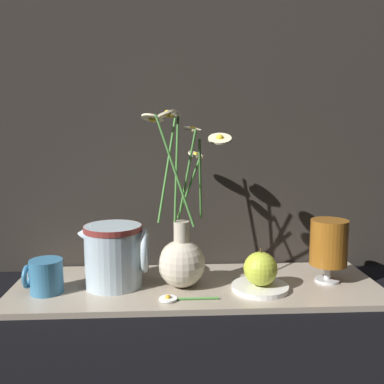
{
  "coord_description": "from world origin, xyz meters",
  "views": [
    {
      "loc": [
        -0.06,
        -0.88,
        0.34
      ],
      "look_at": [
        -0.01,
        0.0,
        0.21
      ],
      "focal_mm": 40.0,
      "sensor_mm": 36.0,
      "label": 1
    }
  ],
  "objects_px": {
    "tea_glass": "(329,244)",
    "orange_fruit": "(260,269)",
    "ceramic_pitcher": "(115,253)",
    "yellow_mug": "(45,276)",
    "vase_with_flowers": "(182,253)"
  },
  "relations": [
    {
      "from": "yellow_mug",
      "to": "ceramic_pitcher",
      "type": "relative_size",
      "value": 0.52
    },
    {
      "from": "vase_with_flowers",
      "to": "orange_fruit",
      "type": "relative_size",
      "value": 4.69
    },
    {
      "from": "vase_with_flowers",
      "to": "ceramic_pitcher",
      "type": "xyz_separation_m",
      "value": [
        -0.14,
        0.01,
        -0.0
      ]
    },
    {
      "from": "tea_glass",
      "to": "orange_fruit",
      "type": "distance_m",
      "value": 0.17
    },
    {
      "from": "yellow_mug",
      "to": "ceramic_pitcher",
      "type": "xyz_separation_m",
      "value": [
        0.14,
        0.03,
        0.04
      ]
    },
    {
      "from": "tea_glass",
      "to": "orange_fruit",
      "type": "xyz_separation_m",
      "value": [
        -0.16,
        -0.04,
        -0.04
      ]
    },
    {
      "from": "yellow_mug",
      "to": "tea_glass",
      "type": "height_order",
      "value": "tea_glass"
    },
    {
      "from": "ceramic_pitcher",
      "to": "yellow_mug",
      "type": "bearing_deg",
      "value": -166.27
    },
    {
      "from": "ceramic_pitcher",
      "to": "tea_glass",
      "type": "relative_size",
      "value": 1.06
    },
    {
      "from": "ceramic_pitcher",
      "to": "orange_fruit",
      "type": "bearing_deg",
      "value": -8.0
    },
    {
      "from": "yellow_mug",
      "to": "orange_fruit",
      "type": "bearing_deg",
      "value": -1.16
    },
    {
      "from": "ceramic_pitcher",
      "to": "tea_glass",
      "type": "height_order",
      "value": "ceramic_pitcher"
    },
    {
      "from": "yellow_mug",
      "to": "ceramic_pitcher",
      "type": "distance_m",
      "value": 0.15
    },
    {
      "from": "yellow_mug",
      "to": "tea_glass",
      "type": "bearing_deg",
      "value": 3.15
    },
    {
      "from": "vase_with_flowers",
      "to": "ceramic_pitcher",
      "type": "distance_m",
      "value": 0.14
    }
  ]
}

